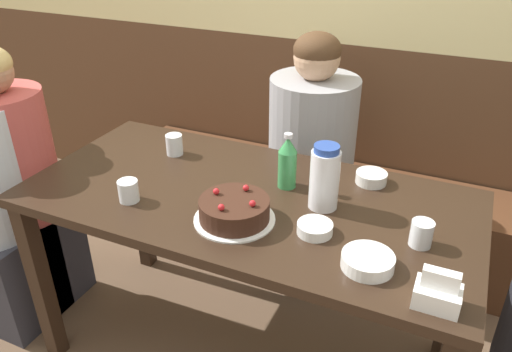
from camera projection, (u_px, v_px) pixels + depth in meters
ground_plane at (248, 352)px, 2.05m from camera, size 12.00×12.00×0.00m
bench_seat at (315, 208)px, 2.60m from camera, size 2.05×0.38×0.43m
dining_table at (247, 218)px, 1.73m from camera, size 1.52×0.73×0.75m
birthday_cake at (234, 210)px, 1.53m from camera, size 0.25×0.25×0.09m
water_pitcher at (325, 178)px, 1.57m from camera, size 0.09×0.09×0.22m
soju_bottle at (287, 162)px, 1.69m from camera, size 0.06×0.06×0.20m
napkin_holder at (438, 293)px, 1.20m from camera, size 0.11×0.08×0.11m
bowl_soup_white at (371, 178)px, 1.75m from camera, size 0.11×0.11×0.04m
bowl_rice_small at (368, 261)px, 1.34m from camera, size 0.14×0.14×0.04m
bowl_side_dish at (315, 228)px, 1.48m from camera, size 0.11×0.11×0.03m
glass_water_tall at (174, 145)px, 1.94m from camera, size 0.06×0.06×0.08m
glass_tumbler_short at (128, 191)px, 1.63m from camera, size 0.07×0.07×0.07m
glass_shot_small at (421, 234)px, 1.42m from camera, size 0.06×0.06×0.08m
person_teal_shirt at (311, 163)px, 2.26m from camera, size 0.38×0.38×1.17m
person_dark_striped at (20, 191)px, 2.09m from camera, size 0.34×0.34×1.17m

